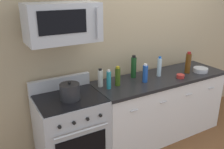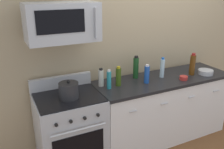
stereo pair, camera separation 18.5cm
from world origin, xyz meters
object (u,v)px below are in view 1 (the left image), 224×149
Objects in this scene: microwave at (62,23)px; stockpot at (70,92)px; bottle_soy_sauce_dark at (144,72)px; bottle_water_clear at (159,67)px; bottle_olive_oil at (118,76)px; bottle_soda_blue at (145,73)px; bottle_wine_amber at (188,63)px; bowl_steel_prep at (201,70)px; bottle_vinegar_white at (100,78)px; range_oven at (71,132)px; bowl_red_small at (180,76)px; bottle_dish_soap at (109,80)px; bottle_wine_green at (134,67)px.

microwave reaches higher than stockpot.
bottle_water_clear is (0.23, -0.03, 0.04)m from bottle_soy_sauce_dark.
bottle_olive_oil is 1.02× the size of bottle_soda_blue.
bottle_wine_amber reaches higher than bottle_water_clear.
bottle_soda_blue is 0.95m from bowl_steel_prep.
bottle_vinegar_white is at bearing 175.27° from bottle_water_clear.
bottle_olive_oil reaches higher than bowl_steel_prep.
microwave reaches higher than range_oven.
bottle_soda_blue is at bearing -164.30° from bottle_water_clear.
range_oven is 1.63m from bowl_red_small.
bottle_water_clear is at bearing 164.48° from bowl_steel_prep.
microwave is 3.08× the size of bottle_dish_soap.
bottle_soy_sauce_dark is (1.11, 0.02, -0.74)m from microwave.
bottle_dish_soap reaches higher than range_oven.
bottle_dish_soap is at bearing -4.84° from microwave.
bottle_vinegar_white is at bearing 157.43° from bottle_olive_oil.
bottle_wine_green is at bearing 163.02° from bottle_wine_amber.
bottle_vinegar_white is at bearing 170.66° from bowl_steel_prep.
bottle_soda_blue is at bearing -123.64° from bottle_soy_sauce_dark.
bottle_water_clear is (0.34, -0.13, -0.01)m from bottle_wine_green.
microwave is at bearing 89.87° from stockpot.
range_oven is at bearing -179.89° from bottle_dish_soap.
bottle_vinegar_white is 0.49m from stockpot.
bottle_water_clear reaches higher than bottle_olive_oil.
bowl_red_small is 0.51× the size of bowl_steel_prep.
range_oven is at bearing 176.06° from bowl_steel_prep.
bottle_soda_blue is at bearing -15.57° from bottle_vinegar_white.
microwave is 3.02× the size of bottle_soda_blue.
bottle_vinegar_white is at bearing 172.23° from bottle_wine_amber.
bottle_olive_oil is at bearing 7.14° from stockpot.
microwave is 3.57× the size of bowl_steel_prep.
bottle_wine_amber is at bearing -13.73° from bottle_water_clear.
stockpot reaches higher than bottle_soy_sauce_dark.
stockpot is (-0.52, -0.05, -0.02)m from bottle_dish_soap.
bowl_red_small is 0.44m from bowl_steel_prep.
bottle_water_clear is at bearing 15.70° from bottle_soda_blue.
bottle_soy_sauce_dark is at bearing 6.31° from stockpot.
bottle_vinegar_white reaches higher than bowl_red_small.
bottle_vinegar_white reaches higher than range_oven.
bottle_vinegar_white is 0.88m from bottle_water_clear.
bowl_steel_prep is at bearing -7.20° from bottle_olive_oil.
bottle_soda_blue is at bearing 178.43° from bottle_wine_amber.
bottle_wine_amber is 1.11× the size of bottle_water_clear.
bottle_wine_green is 2.89× the size of bowl_red_small.
bottle_wine_green reaches higher than range_oven.
bottle_soda_blue is 1.02× the size of bottle_dish_soap.
bottle_water_clear reaches higher than bottle_soy_sauce_dark.
bottle_wine_amber is 2.90× the size of bowl_red_small.
bottle_soy_sauce_dark is 0.50m from bowl_red_small.
bottle_olive_oil reaches higher than bottle_dish_soap.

